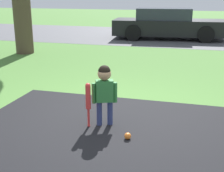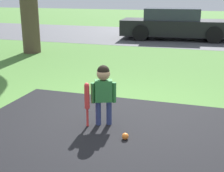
# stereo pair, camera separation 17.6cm
# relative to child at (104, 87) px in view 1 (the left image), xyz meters

# --- Properties ---
(ground_plane) EXTENTS (60.00, 60.00, 0.00)m
(ground_plane) POSITION_rel_child_xyz_m (0.03, 0.25, -0.58)
(ground_plane) COLOR #477533
(street_strip) EXTENTS (40.00, 6.00, 0.01)m
(street_strip) POSITION_rel_child_xyz_m (0.03, 9.85, -0.58)
(street_strip) COLOR #4C4C51
(street_strip) RESTS_ON ground
(child) EXTENTS (0.34, 0.22, 0.90)m
(child) POSITION_rel_child_xyz_m (0.00, 0.00, 0.00)
(child) COLOR navy
(child) RESTS_ON ground
(baseball_bat) EXTENTS (0.07, 0.07, 0.66)m
(baseball_bat) POSITION_rel_child_xyz_m (-0.20, -0.13, -0.15)
(baseball_bat) COLOR red
(baseball_bat) RESTS_ON ground
(sports_ball) EXTENTS (0.09, 0.09, 0.09)m
(sports_ball) POSITION_rel_child_xyz_m (0.43, -0.37, -0.54)
(sports_ball) COLOR orange
(sports_ball) RESTS_ON ground
(parked_car) EXTENTS (4.66, 2.12, 1.25)m
(parked_car) POSITION_rel_child_xyz_m (-0.03, 9.11, 0.01)
(parked_car) COLOR black
(parked_car) RESTS_ON ground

